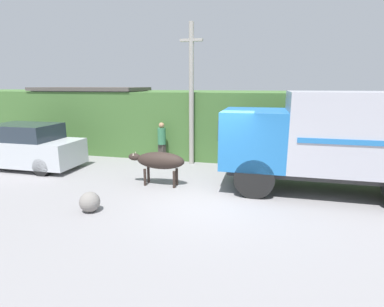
% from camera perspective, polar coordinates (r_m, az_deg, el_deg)
% --- Properties ---
extents(ground_plane, '(60.00, 60.00, 0.00)m').
position_cam_1_polar(ground_plane, '(8.81, 2.59, -8.82)').
color(ground_plane, gray).
extents(hillside_embankment, '(32.00, 5.28, 2.94)m').
position_cam_1_polar(hillside_embankment, '(15.02, 7.69, 6.01)').
color(hillside_embankment, '#426B33').
rests_on(hillside_embankment, ground_plane).
extents(building_backdrop, '(5.28, 2.70, 3.14)m').
position_cam_1_polar(building_backdrop, '(15.97, -18.28, 6.29)').
color(building_backdrop, '#B2BCAD').
rests_on(building_backdrop, ground_plane).
extents(cargo_truck, '(6.48, 2.38, 3.08)m').
position_cam_1_polar(cargo_truck, '(9.90, 25.78, 2.78)').
color(cargo_truck, '#2D2D2D').
rests_on(cargo_truck, ground_plane).
extents(brown_cow, '(1.93, 0.56, 1.13)m').
position_cam_1_polar(brown_cow, '(9.86, -6.24, -1.41)').
color(brown_cow, '#2D231E').
rests_on(brown_cow, ground_plane).
extents(parked_suv, '(4.43, 1.81, 1.77)m').
position_cam_1_polar(parked_suv, '(13.59, -29.18, 1.07)').
color(parked_suv, silver).
rests_on(parked_suv, ground_plane).
extents(pedestrian_on_hill, '(0.44, 0.44, 1.73)m').
position_cam_1_polar(pedestrian_on_hill, '(12.73, -5.77, 2.44)').
color(pedestrian_on_hill, '#38332D').
rests_on(pedestrian_on_hill, ground_plane).
extents(utility_pole, '(0.90, 0.20, 5.63)m').
position_cam_1_polar(utility_pole, '(12.29, -0.11, 11.47)').
color(utility_pole, '#9E998E').
rests_on(utility_pole, ground_plane).
extents(roadside_rock, '(0.54, 0.54, 0.54)m').
position_cam_1_polar(roadside_rock, '(8.39, -18.90, -8.72)').
color(roadside_rock, gray).
rests_on(roadside_rock, ground_plane).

